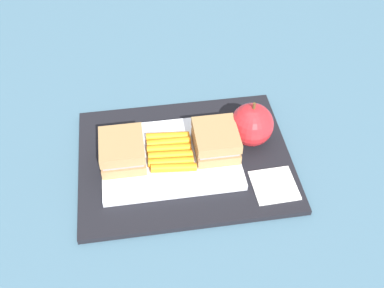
{
  "coord_description": "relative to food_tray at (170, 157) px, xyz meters",
  "views": [
    {
      "loc": [
        -0.07,
        -0.54,
        0.61
      ],
      "look_at": [
        0.01,
        0.0,
        0.04
      ],
      "focal_mm": 44.39,
      "sensor_mm": 36.0,
      "label": 1
    }
  ],
  "objects": [
    {
      "name": "ground_plane",
      "position": [
        0.03,
        0.0,
        -0.02
      ],
      "size": [
        2.4,
        2.4,
        0.0
      ],
      "primitive_type": "plane",
      "color": "#42667A"
    },
    {
      "name": "lunchbag_mat",
      "position": [
        0.03,
        0.0,
        -0.01
      ],
      "size": [
        0.36,
        0.28,
        0.01
      ],
      "primitive_type": "cube",
      "color": "black",
      "rests_on": "ground_plane"
    },
    {
      "name": "food_tray",
      "position": [
        0.0,
        0.0,
        0.0
      ],
      "size": [
        0.23,
        0.17,
        0.01
      ],
      "primitive_type": "cube",
      "color": "white",
      "rests_on": "lunchbag_mat"
    },
    {
      "name": "sandwich_half_left",
      "position": [
        -0.08,
        0.0,
        0.03
      ],
      "size": [
        0.07,
        0.08,
        0.04
      ],
      "color": "#9E7A4C",
      "rests_on": "food_tray"
    },
    {
      "name": "sandwich_half_right",
      "position": [
        0.08,
        0.0,
        0.03
      ],
      "size": [
        0.07,
        0.08,
        0.04
      ],
      "color": "#9E7A4C",
      "rests_on": "food_tray"
    },
    {
      "name": "carrot_sticks_bundle",
      "position": [
        0.0,
        0.0,
        0.01
      ],
      "size": [
        0.08,
        0.09,
        0.02
      ],
      "color": "orange",
      "rests_on": "food_tray"
    },
    {
      "name": "apple",
      "position": [
        0.15,
        0.02,
        0.03
      ],
      "size": [
        0.08,
        0.08,
        0.09
      ],
      "color": "red",
      "rests_on": "lunchbag_mat"
    },
    {
      "name": "paper_napkin",
      "position": [
        0.16,
        -0.08,
        -0.0
      ],
      "size": [
        0.07,
        0.07,
        0.0
      ],
      "primitive_type": "cube",
      "rotation": [
        0.0,
        0.0,
        0.03
      ],
      "color": "white",
      "rests_on": "lunchbag_mat"
    }
  ]
}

